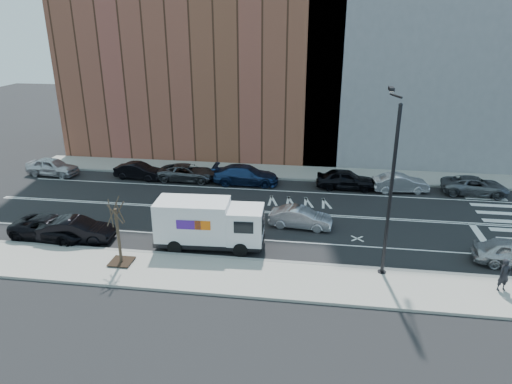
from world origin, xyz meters
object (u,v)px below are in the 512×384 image
(far_parked_b, at_px, (139,171))
(pedestrian, at_px, (504,275))
(fedex_van, at_px, (209,223))
(driving_sedan, at_px, (301,218))
(far_parked_a, at_px, (52,167))

(far_parked_b, height_order, pedestrian, pedestrian)
(fedex_van, height_order, driving_sedan, fedex_van)
(fedex_van, height_order, far_parked_a, fedex_van)
(far_parked_a, xyz_separation_m, driving_sedan, (21.64, -7.49, -0.10))
(fedex_van, bearing_deg, far_parked_a, 143.41)
(far_parked_a, height_order, driving_sedan, far_parked_a)
(fedex_van, bearing_deg, pedestrian, -12.87)
(far_parked_b, bearing_deg, fedex_van, -135.66)
(fedex_van, xyz_separation_m, pedestrian, (15.36, -2.71, -0.52))
(far_parked_b, distance_m, driving_sedan, 15.94)
(fedex_van, bearing_deg, far_parked_b, 125.25)
(far_parked_a, relative_size, pedestrian, 2.64)
(far_parked_a, distance_m, pedestrian, 34.64)
(far_parked_b, height_order, driving_sedan, far_parked_b)
(fedex_van, distance_m, far_parked_b, 14.24)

